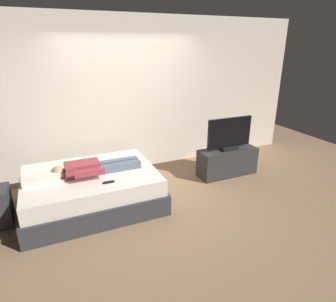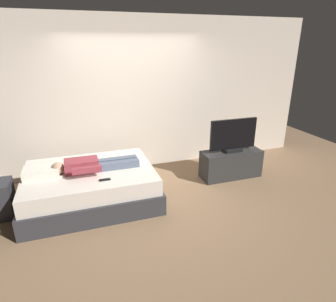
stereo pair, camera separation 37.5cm
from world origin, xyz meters
The scene contains 8 objects.
ground_plane centered at (0.00, 0.00, 0.00)m, with size 10.00×10.00×0.00m, color #8C6B4C.
back_wall centered at (0.40, 1.40, 1.40)m, with size 6.40×0.10×2.80m, color beige.
bed centered at (-0.93, 0.25, 0.26)m, with size 1.95×1.47×0.54m.
pillow centered at (-1.58, 0.25, 0.60)m, with size 0.48×0.34×0.12m, color silver.
person centered at (-0.90, 0.22, 0.62)m, with size 1.26×0.46×0.18m.
remote centered at (-0.75, -0.18, 0.55)m, with size 0.15×0.04×0.02m, color black.
tv_stand centered at (1.57, 0.35, 0.25)m, with size 1.10×0.40×0.50m, color #2D2D2D.
tv centered at (1.57, 0.35, 0.78)m, with size 0.88×0.20×0.59m.
Camera 1 is at (-1.41, -3.68, 2.31)m, focal length 30.55 mm.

